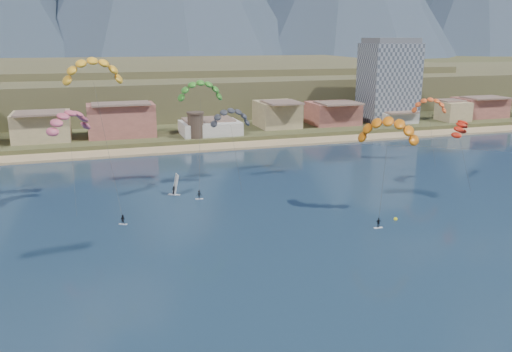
{
  "coord_description": "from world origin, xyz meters",
  "views": [
    {
      "loc": [
        -28.29,
        -57.52,
        34.89
      ],
      "look_at": [
        0.0,
        32.0,
        10.0
      ],
      "focal_mm": 37.29,
      "sensor_mm": 36.0,
      "label": 1
    }
  ],
  "objects_px": {
    "watchtower": "(196,125)",
    "kitesurfer_yellow": "(92,67)",
    "buoy": "(396,219)",
    "apartment_tower": "(389,80)",
    "kitesurfer_orange": "(388,126)",
    "windsurfer": "(175,188)",
    "kitesurfer_green": "(200,88)"
  },
  "relations": [
    {
      "from": "watchtower",
      "to": "kitesurfer_yellow",
      "type": "xyz_separation_m",
      "value": [
        -31.89,
        -56.83,
        22.27
      ]
    },
    {
      "from": "kitesurfer_yellow",
      "to": "buoy",
      "type": "bearing_deg",
      "value": -28.34
    },
    {
      "from": "apartment_tower",
      "to": "kitesurfer_orange",
      "type": "distance_m",
      "value": 109.95
    },
    {
      "from": "kitesurfer_orange",
      "to": "watchtower",
      "type": "bearing_deg",
      "value": 106.11
    },
    {
      "from": "kitesurfer_orange",
      "to": "windsurfer",
      "type": "height_order",
      "value": "kitesurfer_orange"
    },
    {
      "from": "kitesurfer_yellow",
      "to": "kitesurfer_orange",
      "type": "distance_m",
      "value": 60.76
    },
    {
      "from": "watchtower",
      "to": "kitesurfer_orange",
      "type": "height_order",
      "value": "kitesurfer_orange"
    },
    {
      "from": "kitesurfer_yellow",
      "to": "windsurfer",
      "type": "distance_m",
      "value": 31.37
    },
    {
      "from": "kitesurfer_orange",
      "to": "buoy",
      "type": "xyz_separation_m",
      "value": [
        -0.76,
        -5.99,
        -17.4
      ]
    },
    {
      "from": "apartment_tower",
      "to": "watchtower",
      "type": "relative_size",
      "value": 3.72
    },
    {
      "from": "kitesurfer_yellow",
      "to": "buoy",
      "type": "distance_m",
      "value": 67.92
    },
    {
      "from": "watchtower",
      "to": "buoy",
      "type": "height_order",
      "value": "watchtower"
    },
    {
      "from": "kitesurfer_orange",
      "to": "windsurfer",
      "type": "bearing_deg",
      "value": 148.78
    },
    {
      "from": "kitesurfer_yellow",
      "to": "kitesurfer_orange",
      "type": "bearing_deg",
      "value": -22.93
    },
    {
      "from": "apartment_tower",
      "to": "buoy",
      "type": "relative_size",
      "value": 42.31
    },
    {
      "from": "watchtower",
      "to": "apartment_tower",
      "type": "bearing_deg",
      "value": 9.93
    },
    {
      "from": "apartment_tower",
      "to": "buoy",
      "type": "height_order",
      "value": "apartment_tower"
    },
    {
      "from": "apartment_tower",
      "to": "kitesurfer_green",
      "type": "xyz_separation_m",
      "value": [
        -88.29,
        -63.37,
        5.25
      ]
    },
    {
      "from": "kitesurfer_yellow",
      "to": "windsurfer",
      "type": "xyz_separation_m",
      "value": [
        15.74,
        0.53,
        -27.13
      ]
    },
    {
      "from": "watchtower",
      "to": "kitesurfer_orange",
      "type": "xyz_separation_m",
      "value": [
        23.13,
        -80.1,
        11.16
      ]
    },
    {
      "from": "apartment_tower",
      "to": "watchtower",
      "type": "bearing_deg",
      "value": -170.07
    },
    {
      "from": "kitesurfer_green",
      "to": "kitesurfer_yellow",
      "type": "bearing_deg",
      "value": -162.46
    },
    {
      "from": "kitesurfer_green",
      "to": "windsurfer",
      "type": "xyz_separation_m",
      "value": [
        -7.86,
        -6.92,
        -21.56
      ]
    },
    {
      "from": "kitesurfer_yellow",
      "to": "buoy",
      "type": "relative_size",
      "value": 43.76
    },
    {
      "from": "windsurfer",
      "to": "kitesurfer_yellow",
      "type": "bearing_deg",
      "value": -178.06
    },
    {
      "from": "kitesurfer_yellow",
      "to": "windsurfer",
      "type": "bearing_deg",
      "value": 1.94
    },
    {
      "from": "watchtower",
      "to": "windsurfer",
      "type": "distance_m",
      "value": 58.77
    },
    {
      "from": "kitesurfer_orange",
      "to": "buoy",
      "type": "relative_size",
      "value": 28.42
    },
    {
      "from": "kitesurfer_yellow",
      "to": "kitesurfer_green",
      "type": "distance_m",
      "value": 25.37
    },
    {
      "from": "apartment_tower",
      "to": "kitesurfer_green",
      "type": "height_order",
      "value": "apartment_tower"
    },
    {
      "from": "buoy",
      "to": "kitesurfer_orange",
      "type": "bearing_deg",
      "value": 82.79
    },
    {
      "from": "kitesurfer_green",
      "to": "windsurfer",
      "type": "bearing_deg",
      "value": -138.62
    }
  ]
}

